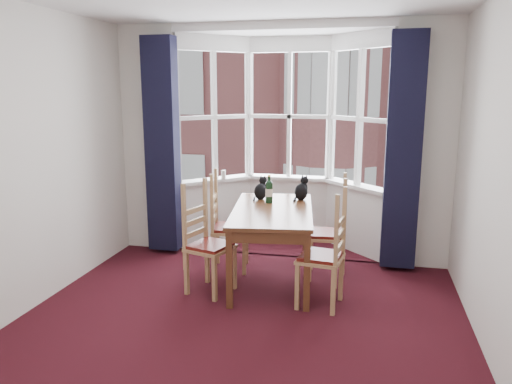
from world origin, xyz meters
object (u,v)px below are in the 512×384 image
(chair_left_far, at_px, (222,229))
(wine_bottle, at_px, (269,191))
(chair_left_near, at_px, (203,246))
(chair_right_far, at_px, (335,236))
(dining_table, at_px, (272,217))
(candle_tall, at_px, (223,175))
(chair_right_near, at_px, (330,259))
(cat_right, at_px, (302,190))
(cat_left, at_px, (261,190))

(chair_left_far, bearing_deg, wine_bottle, 3.78)
(chair_left_near, bearing_deg, chair_right_far, 27.36)
(dining_table, distance_m, candle_tall, 1.51)
(chair_right_near, distance_m, chair_right_far, 0.78)
(chair_left_far, bearing_deg, dining_table, -20.24)
(chair_left_near, xyz_separation_m, cat_right, (0.88, 0.90, 0.44))
(chair_left_near, xyz_separation_m, cat_left, (0.42, 0.83, 0.43))
(chair_left_far, relative_size, cat_right, 3.21)
(dining_table, distance_m, wine_bottle, 0.36)
(cat_right, bearing_deg, chair_left_near, -134.36)
(candle_tall, bearing_deg, cat_right, -31.75)
(dining_table, height_order, cat_left, cat_left)
(chair_right_far, xyz_separation_m, cat_right, (-0.41, 0.23, 0.44))
(cat_right, xyz_separation_m, wine_bottle, (-0.33, -0.23, 0.03))
(chair_left_near, xyz_separation_m, chair_right_near, (1.29, -0.12, 0.00))
(wine_bottle, distance_m, candle_tall, 1.23)
(chair_left_far, xyz_separation_m, cat_left, (0.41, 0.19, 0.43))
(chair_left_far, distance_m, chair_right_near, 1.48)
(chair_right_near, bearing_deg, cat_left, 132.70)
(chair_right_far, height_order, wine_bottle, wine_bottle)
(cat_left, xyz_separation_m, cat_right, (0.46, 0.07, 0.00))
(chair_right_near, bearing_deg, dining_table, 141.50)
(dining_table, bearing_deg, chair_left_far, 159.76)
(dining_table, height_order, wine_bottle, wine_bottle)
(dining_table, xyz_separation_m, candle_tall, (-0.89, 1.20, 0.22))
(candle_tall, bearing_deg, chair_right_near, -48.07)
(dining_table, relative_size, chair_right_near, 1.77)
(chair_left_near, distance_m, wine_bottle, 0.98)
(chair_left_near, height_order, cat_left, cat_left)
(chair_left_far, distance_m, cat_left, 0.62)
(chair_right_near, bearing_deg, chair_right_far, 90.38)
(dining_table, xyz_separation_m, cat_right, (0.24, 0.50, 0.20))
(chair_left_near, height_order, cat_right, cat_right)
(cat_right, bearing_deg, dining_table, -115.59)
(chair_right_near, height_order, cat_right, cat_right)
(chair_right_far, xyz_separation_m, wine_bottle, (-0.74, 0.00, 0.47))
(chair_right_far, xyz_separation_m, candle_tall, (-1.53, 0.93, 0.46))
(chair_right_near, xyz_separation_m, chair_right_far, (-0.01, 0.78, 0.00))
(cat_left, height_order, wine_bottle, wine_bottle)
(dining_table, bearing_deg, chair_left_near, -147.93)
(dining_table, bearing_deg, wine_bottle, 108.66)
(chair_left_near, bearing_deg, wine_bottle, 50.40)
(chair_left_far, distance_m, chair_right_far, 1.27)
(dining_table, distance_m, chair_right_far, 0.74)
(chair_right_near, distance_m, wine_bottle, 1.18)
(wine_bottle, bearing_deg, chair_right_far, -0.10)
(dining_table, height_order, chair_right_far, chair_right_far)
(dining_table, xyz_separation_m, chair_right_far, (0.65, 0.26, -0.24))
(chair_left_near, relative_size, chair_right_near, 1.00)
(candle_tall, bearing_deg, dining_table, -53.40)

